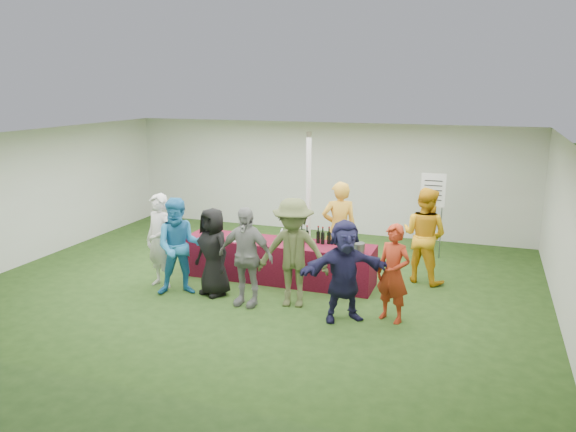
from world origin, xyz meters
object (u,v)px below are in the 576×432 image
(customer_0, at_px, (160,241))
(customer_2, at_px, (213,252))
(customer_6, at_px, (393,273))
(wine_list_sign, at_px, (433,197))
(staff_back, at_px, (424,235))
(customer_5, at_px, (344,271))
(customer_1, at_px, (180,247))
(staff_pourer, at_px, (339,229))
(dump_bucket, at_px, (358,248))
(customer_4, at_px, (293,253))
(customer_3, at_px, (246,256))
(serving_table, at_px, (278,261))

(customer_0, distance_m, customer_2, 1.08)
(customer_6, bearing_deg, customer_0, -159.22)
(wine_list_sign, distance_m, staff_back, 1.63)
(customer_5, bearing_deg, customer_1, 145.17)
(staff_pourer, bearing_deg, customer_5, 84.07)
(customer_1, relative_size, customer_6, 1.11)
(wine_list_sign, relative_size, customer_2, 1.16)
(dump_bucket, distance_m, customer_1, 3.08)
(staff_pourer, distance_m, customer_2, 2.49)
(customer_2, relative_size, customer_4, 0.85)
(customer_2, height_order, customer_3, customer_3)
(wine_list_sign, relative_size, staff_pourer, 0.98)
(dump_bucket, relative_size, customer_3, 0.14)
(customer_3, xyz_separation_m, customer_5, (1.68, -0.07, -0.03))
(dump_bucket, height_order, staff_back, staff_back)
(customer_4, bearing_deg, staff_pourer, 70.39)
(customer_5, bearing_deg, customer_3, 145.47)
(wine_list_sign, bearing_deg, customer_5, -103.92)
(customer_3, bearing_deg, customer_2, 165.51)
(serving_table, bearing_deg, customer_6, -26.26)
(customer_2, bearing_deg, staff_pourer, 68.57)
(staff_back, height_order, customer_6, staff_back)
(customer_2, height_order, customer_5, customer_5)
(wine_list_sign, distance_m, customer_1, 5.34)
(customer_4, bearing_deg, wine_list_sign, 52.84)
(staff_pourer, relative_size, customer_3, 1.10)
(customer_0, xyz_separation_m, customer_4, (2.55, -0.05, 0.05))
(staff_pourer, relative_size, customer_0, 1.07)
(customer_3, distance_m, customer_5, 1.68)
(staff_pourer, bearing_deg, customer_4, 56.78)
(wine_list_sign, xyz_separation_m, customer_0, (-4.41, -3.43, -0.46))
(staff_pourer, xyz_separation_m, customer_4, (-0.32, -1.74, -0.01))
(dump_bucket, height_order, customer_3, customer_3)
(customer_1, xyz_separation_m, customer_6, (3.67, 0.09, -0.09))
(customer_6, bearing_deg, customer_5, -140.72)
(serving_table, bearing_deg, customer_0, -151.23)
(serving_table, xyz_separation_m, customer_0, (-1.87, -1.03, 0.48))
(customer_0, xyz_separation_m, customer_3, (1.80, -0.27, -0.02))
(customer_1, height_order, customer_5, customer_1)
(serving_table, bearing_deg, wine_list_sign, 43.45)
(staff_pourer, height_order, customer_1, staff_pourer)
(customer_4, distance_m, customer_6, 1.65)
(wine_list_sign, xyz_separation_m, customer_5, (-0.93, -3.77, -0.52))
(wine_list_sign, bearing_deg, customer_2, -133.87)
(serving_table, relative_size, dump_bucket, 14.94)
(staff_pourer, distance_m, customer_4, 1.77)
(wine_list_sign, bearing_deg, serving_table, -136.55)
(serving_table, xyz_separation_m, customer_4, (0.67, -1.08, 0.53))
(dump_bucket, xyz_separation_m, customer_2, (-2.35, -0.84, -0.07))
(staff_pourer, bearing_deg, customer_1, 16.12)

